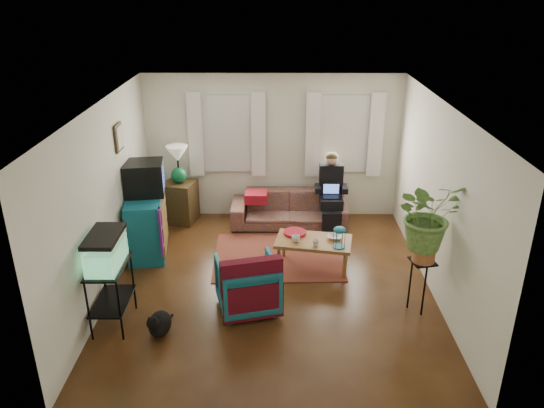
{
  "coord_description": "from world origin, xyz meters",
  "views": [
    {
      "loc": [
        0.05,
        -6.56,
        4.08
      ],
      "look_at": [
        0.0,
        0.4,
        1.1
      ],
      "focal_mm": 35.0,
      "sensor_mm": 36.0,
      "label": 1
    }
  ],
  "objects_px": {
    "armchair": "(247,282)",
    "coffee_table": "(313,254)",
    "dresser": "(147,224)",
    "plant_stand": "(420,285)",
    "side_table": "(181,202)",
    "aquarium_stand": "(112,295)",
    "sofa": "(289,204)"
  },
  "relations": [
    {
      "from": "side_table",
      "to": "armchair",
      "type": "distance_m",
      "value": 3.05
    },
    {
      "from": "coffee_table",
      "to": "plant_stand",
      "type": "distance_m",
      "value": 1.73
    },
    {
      "from": "armchair",
      "to": "coffee_table",
      "type": "bearing_deg",
      "value": -145.69
    },
    {
      "from": "dresser",
      "to": "armchair",
      "type": "distance_m",
      "value": 2.29
    },
    {
      "from": "plant_stand",
      "to": "coffee_table",
      "type": "bearing_deg",
      "value": 139.85
    },
    {
      "from": "plant_stand",
      "to": "aquarium_stand",
      "type": "bearing_deg",
      "value": -175.15
    },
    {
      "from": "aquarium_stand",
      "to": "plant_stand",
      "type": "height_order",
      "value": "aquarium_stand"
    },
    {
      "from": "aquarium_stand",
      "to": "coffee_table",
      "type": "relative_size",
      "value": 0.75
    },
    {
      "from": "sofa",
      "to": "plant_stand",
      "type": "relative_size",
      "value": 2.74
    },
    {
      "from": "dresser",
      "to": "aquarium_stand",
      "type": "relative_size",
      "value": 1.28
    },
    {
      "from": "sofa",
      "to": "plant_stand",
      "type": "bearing_deg",
      "value": -57.12
    },
    {
      "from": "side_table",
      "to": "plant_stand",
      "type": "distance_m",
      "value": 4.54
    },
    {
      "from": "side_table",
      "to": "aquarium_stand",
      "type": "relative_size",
      "value": 0.89
    },
    {
      "from": "dresser",
      "to": "coffee_table",
      "type": "relative_size",
      "value": 0.96
    },
    {
      "from": "aquarium_stand",
      "to": "coffee_table",
      "type": "distance_m",
      "value": 3.0
    },
    {
      "from": "dresser",
      "to": "coffee_table",
      "type": "bearing_deg",
      "value": -18.57
    },
    {
      "from": "coffee_table",
      "to": "plant_stand",
      "type": "xyz_separation_m",
      "value": [
        1.32,
        -1.11,
        0.14
      ]
    },
    {
      "from": "sofa",
      "to": "side_table",
      "type": "bearing_deg",
      "value": 176.93
    },
    {
      "from": "side_table",
      "to": "plant_stand",
      "type": "relative_size",
      "value": 1.01
    },
    {
      "from": "sofa",
      "to": "dresser",
      "type": "xyz_separation_m",
      "value": [
        -2.28,
        -1.05,
        0.09
      ]
    },
    {
      "from": "aquarium_stand",
      "to": "plant_stand",
      "type": "relative_size",
      "value": 1.14
    },
    {
      "from": "side_table",
      "to": "coffee_table",
      "type": "distance_m",
      "value": 2.82
    },
    {
      "from": "side_table",
      "to": "coffee_table",
      "type": "relative_size",
      "value": 0.67
    },
    {
      "from": "dresser",
      "to": "plant_stand",
      "type": "height_order",
      "value": "dresser"
    },
    {
      "from": "aquarium_stand",
      "to": "sofa",
      "type": "bearing_deg",
      "value": 52.1
    },
    {
      "from": "sofa",
      "to": "plant_stand",
      "type": "distance_m",
      "value": 3.12
    },
    {
      "from": "dresser",
      "to": "plant_stand",
      "type": "distance_m",
      "value": 4.24
    },
    {
      "from": "sofa",
      "to": "armchair",
      "type": "height_order",
      "value": "sofa"
    },
    {
      "from": "side_table",
      "to": "plant_stand",
      "type": "bearing_deg",
      "value": -37.68
    },
    {
      "from": "coffee_table",
      "to": "side_table",
      "type": "bearing_deg",
      "value": 154.19
    },
    {
      "from": "dresser",
      "to": "side_table",
      "type": "bearing_deg",
      "value": 65.78
    },
    {
      "from": "sofa",
      "to": "aquarium_stand",
      "type": "relative_size",
      "value": 2.4
    }
  ]
}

